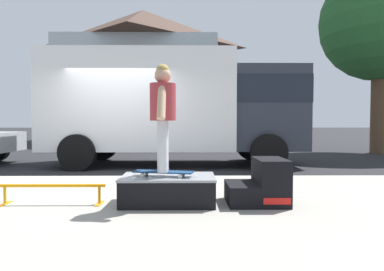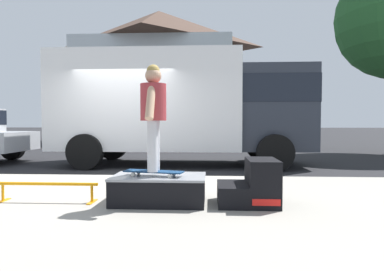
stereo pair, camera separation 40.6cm
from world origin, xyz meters
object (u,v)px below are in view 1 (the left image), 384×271
(box_truck, at_px, (176,104))
(grind_rail, at_px, (52,189))
(skateboard, at_px, (163,172))
(kicker_ramp, at_px, (261,185))
(skate_box, at_px, (168,189))
(skater_kid, at_px, (163,109))

(box_truck, bearing_deg, grind_rail, -105.98)
(skateboard, bearing_deg, box_truck, 90.18)
(kicker_ramp, xyz_separation_m, grind_rail, (-2.73, -0.02, -0.05))
(skateboard, bearing_deg, grind_rail, 178.89)
(skate_box, bearing_deg, kicker_ramp, -0.02)
(kicker_ramp, bearing_deg, skater_kid, -177.72)
(skateboard, relative_size, box_truck, 0.12)
(skate_box, distance_m, skateboard, 0.24)
(kicker_ramp, distance_m, box_truck, 5.31)
(skateboard, xyz_separation_m, skater_kid, (-0.00, 0.00, 0.82))
(kicker_ramp, relative_size, skater_kid, 0.56)
(kicker_ramp, distance_m, skater_kid, 1.63)
(skater_kid, height_order, box_truck, box_truck)
(kicker_ramp, relative_size, skateboard, 0.95)
(box_truck, bearing_deg, skater_kid, -89.82)
(skater_kid, bearing_deg, skateboard, 0.00)
(skate_box, relative_size, kicker_ramp, 1.59)
(skate_box, bearing_deg, skater_kid, -140.35)
(skate_box, height_order, grind_rail, skate_box)
(grind_rail, xyz_separation_m, box_truck, (1.43, 4.99, 1.38))
(kicker_ramp, bearing_deg, grind_rail, -179.51)
(skate_box, xyz_separation_m, kicker_ramp, (1.23, -0.00, 0.05))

